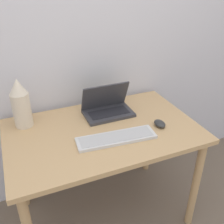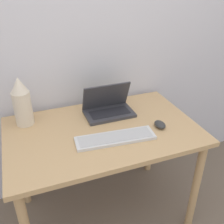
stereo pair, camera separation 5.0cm
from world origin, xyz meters
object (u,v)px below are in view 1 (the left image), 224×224
object	(u,v)px
laptop	(107,107)
keyboard	(116,138)
mouse	(160,124)
vase	(21,104)

from	to	relation	value
laptop	keyboard	size ratio (longest dim) A/B	0.68
mouse	vase	distance (m)	0.85
laptop	vase	size ratio (longest dim) A/B	1.02
mouse	keyboard	bearing A→B (deg)	-174.91
vase	mouse	bearing A→B (deg)	-23.43
laptop	mouse	bearing A→B (deg)	-48.94
mouse	vase	xyz separation A→B (m)	(-0.77, 0.33, 0.13)
keyboard	vase	distance (m)	0.61
laptop	vase	world-z (taller)	vase
mouse	vase	world-z (taller)	vase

